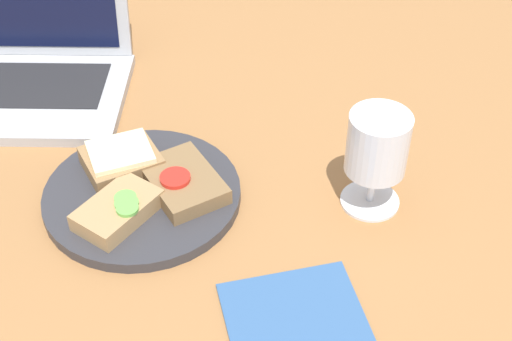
{
  "coord_description": "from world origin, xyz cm",
  "views": [
    {
      "loc": [
        9.53,
        -67.05,
        64.49
      ],
      "look_at": [
        8.34,
        -2.21,
        8.0
      ],
      "focal_mm": 50.0,
      "sensor_mm": 36.0,
      "label": 1
    }
  ],
  "objects_px": {
    "sandwich_with_tomato": "(183,182)",
    "napkin": "(296,320)",
    "sandwich_with_cucumber": "(118,210)",
    "plate": "(142,195)",
    "sandwich_with_cheese": "(121,160)",
    "wine_glass": "(377,148)",
    "laptop": "(8,61)"
  },
  "relations": [
    {
      "from": "laptop",
      "to": "napkin",
      "type": "distance_m",
      "value": 0.61
    },
    {
      "from": "wine_glass",
      "to": "sandwich_with_cheese",
      "type": "bearing_deg",
      "value": 172.49
    },
    {
      "from": "sandwich_with_cheese",
      "to": "napkin",
      "type": "height_order",
      "value": "sandwich_with_cheese"
    },
    {
      "from": "sandwich_with_cheese",
      "to": "napkin",
      "type": "bearing_deg",
      "value": -46.05
    },
    {
      "from": "plate",
      "to": "laptop",
      "type": "relative_size",
      "value": 0.7
    },
    {
      "from": "plate",
      "to": "sandwich_with_tomato",
      "type": "relative_size",
      "value": 1.81
    },
    {
      "from": "plate",
      "to": "wine_glass",
      "type": "height_order",
      "value": "wine_glass"
    },
    {
      "from": "sandwich_with_cheese",
      "to": "plate",
      "type": "bearing_deg",
      "value": -53.77
    },
    {
      "from": "sandwich_with_cucumber",
      "to": "laptop",
      "type": "height_order",
      "value": "laptop"
    },
    {
      "from": "laptop",
      "to": "napkin",
      "type": "xyz_separation_m",
      "value": [
        0.42,
        -0.43,
        -0.04
      ]
    },
    {
      "from": "sandwich_with_tomato",
      "to": "plate",
      "type": "bearing_deg",
      "value": -174.08
    },
    {
      "from": "sandwich_with_cucumber",
      "to": "sandwich_with_tomato",
      "type": "bearing_deg",
      "value": 36.58
    },
    {
      "from": "wine_glass",
      "to": "napkin",
      "type": "relative_size",
      "value": 0.9
    },
    {
      "from": "sandwich_with_tomato",
      "to": "wine_glass",
      "type": "height_order",
      "value": "wine_glass"
    },
    {
      "from": "sandwich_with_cucumber",
      "to": "laptop",
      "type": "relative_size",
      "value": 0.33
    },
    {
      "from": "laptop",
      "to": "plate",
      "type": "bearing_deg",
      "value": -47.17
    },
    {
      "from": "sandwich_with_tomato",
      "to": "wine_glass",
      "type": "bearing_deg",
      "value": -1.25
    },
    {
      "from": "wine_glass",
      "to": "napkin",
      "type": "height_order",
      "value": "wine_glass"
    },
    {
      "from": "sandwich_with_cheese",
      "to": "laptop",
      "type": "distance_m",
      "value": 0.29
    },
    {
      "from": "sandwich_with_cucumber",
      "to": "sandwich_with_cheese",
      "type": "height_order",
      "value": "sandwich_with_cheese"
    },
    {
      "from": "sandwich_with_cheese",
      "to": "wine_glass",
      "type": "relative_size",
      "value": 0.89
    },
    {
      "from": "wine_glass",
      "to": "laptop",
      "type": "xyz_separation_m",
      "value": [
        -0.52,
        0.25,
        -0.04
      ]
    },
    {
      "from": "napkin",
      "to": "sandwich_with_cucumber",
      "type": "bearing_deg",
      "value": 146.57
    },
    {
      "from": "sandwich_with_tomato",
      "to": "napkin",
      "type": "relative_size",
      "value": 0.93
    },
    {
      "from": "sandwich_with_cheese",
      "to": "laptop",
      "type": "relative_size",
      "value": 0.33
    },
    {
      "from": "sandwich_with_cheese",
      "to": "napkin",
      "type": "distance_m",
      "value": 0.32
    },
    {
      "from": "laptop",
      "to": "napkin",
      "type": "relative_size",
      "value": 2.41
    },
    {
      "from": "sandwich_with_cheese",
      "to": "wine_glass",
      "type": "bearing_deg",
      "value": -7.51
    },
    {
      "from": "wine_glass",
      "to": "napkin",
      "type": "xyz_separation_m",
      "value": [
        -0.1,
        -0.18,
        -0.09
      ]
    },
    {
      "from": "sandwich_with_cheese",
      "to": "laptop",
      "type": "height_order",
      "value": "laptop"
    },
    {
      "from": "laptop",
      "to": "napkin",
      "type": "bearing_deg",
      "value": -46.02
    },
    {
      "from": "plate",
      "to": "sandwich_with_cheese",
      "type": "relative_size",
      "value": 2.09
    }
  ]
}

